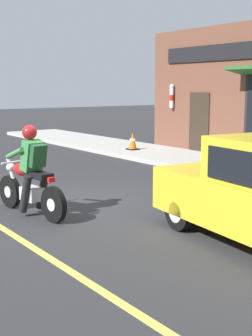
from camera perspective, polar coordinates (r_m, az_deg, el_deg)
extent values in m
plane|color=#2B2B2D|center=(9.16, -5.56, -4.55)|extent=(80.00, 80.00, 0.00)
cube|color=#ADAAA3|center=(14.75, 6.86, 1.18)|extent=(2.60, 22.00, 0.14)
cube|color=#2D2319|center=(15.94, 8.90, 5.32)|extent=(0.04, 0.90, 2.10)
cylinder|color=white|center=(16.80, 5.58, 8.51)|extent=(0.14, 0.14, 0.70)
cylinder|color=red|center=(16.80, 5.58, 8.51)|extent=(0.15, 0.15, 0.20)
sphere|color=silver|center=(16.80, 5.60, 9.88)|extent=(0.16, 0.16, 0.16)
cylinder|color=black|center=(9.17, -13.94, -2.80)|extent=(0.19, 0.63, 0.62)
cylinder|color=silver|center=(9.17, -13.94, -2.80)|extent=(0.15, 0.23, 0.22)
cylinder|color=black|center=(8.02, -8.82, -4.41)|extent=(0.19, 0.63, 0.62)
cylinder|color=silver|center=(8.02, -8.82, -4.41)|extent=(0.15, 0.23, 0.22)
cube|color=silver|center=(8.53, -11.39, -3.09)|extent=(0.33, 0.44, 0.24)
ellipsoid|color=#B21919|center=(8.66, -12.39, -0.17)|extent=(0.37, 0.56, 0.24)
cube|color=black|center=(8.27, -10.60, -0.85)|extent=(0.34, 0.59, 0.10)
cylinder|color=silver|center=(9.02, -13.70, -0.95)|extent=(0.12, 0.33, 0.68)
cylinder|color=silver|center=(8.88, -13.37, 0.73)|extent=(0.56, 0.12, 0.04)
sphere|color=silver|center=(9.04, -13.90, 0.09)|extent=(0.16, 0.16, 0.16)
cylinder|color=silver|center=(8.32, -8.93, -4.05)|extent=(0.16, 0.56, 0.08)
cube|color=red|center=(7.97, -9.11, -1.42)|extent=(0.13, 0.08, 0.08)
cylinder|color=black|center=(8.37, -12.17, -3.09)|extent=(0.19, 0.37, 0.71)
cylinder|color=black|center=(8.56, -10.13, -2.73)|extent=(0.19, 0.37, 0.71)
cube|color=#387F42|center=(8.36, -11.36, 1.47)|extent=(0.38, 0.37, 0.57)
cylinder|color=#387F42|center=(8.45, -13.40, 1.76)|extent=(0.16, 0.53, 0.26)
cylinder|color=#387F42|center=(8.66, -11.13, 2.03)|extent=(0.16, 0.53, 0.26)
sphere|color=#A51919|center=(8.36, -11.68, 4.29)|extent=(0.26, 0.26, 0.26)
cube|color=#1E4728|center=(8.23, -10.75, 1.49)|extent=(0.31, 0.28, 0.42)
cylinder|color=black|center=(7.56, 6.56, -5.33)|extent=(0.25, 0.62, 0.60)
cylinder|color=silver|center=(7.56, 6.56, -5.33)|extent=(0.24, 0.35, 0.33)
cylinder|color=black|center=(8.45, 14.56, -3.96)|extent=(0.25, 0.62, 0.60)
cylinder|color=silver|center=(8.45, 14.56, -3.96)|extent=(0.24, 0.35, 0.33)
cube|color=black|center=(7.38, 13.88, 1.15)|extent=(1.36, 0.51, 0.51)
cube|color=black|center=(6.26, 14.40, -0.11)|extent=(0.22, 1.51, 0.46)
cube|color=silver|center=(8.11, 5.13, -1.22)|extent=(0.24, 0.07, 0.14)
cube|color=silver|center=(8.71, 10.69, -0.58)|extent=(0.24, 0.07, 0.14)
cube|color=#28282B|center=(8.45, 8.07, -3.39)|extent=(1.61, 0.32, 0.20)
cube|color=black|center=(16.17, 0.81, 2.32)|extent=(0.36, 0.36, 0.04)
cone|color=orange|center=(16.13, 0.82, 3.38)|extent=(0.28, 0.28, 0.56)
cylinder|color=white|center=(16.13, 0.82, 3.45)|extent=(0.20, 0.20, 0.08)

